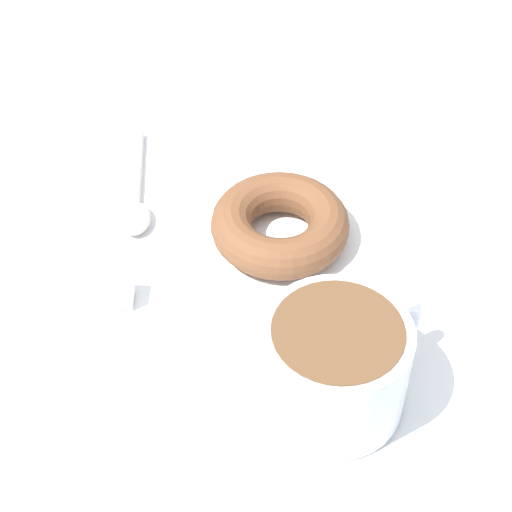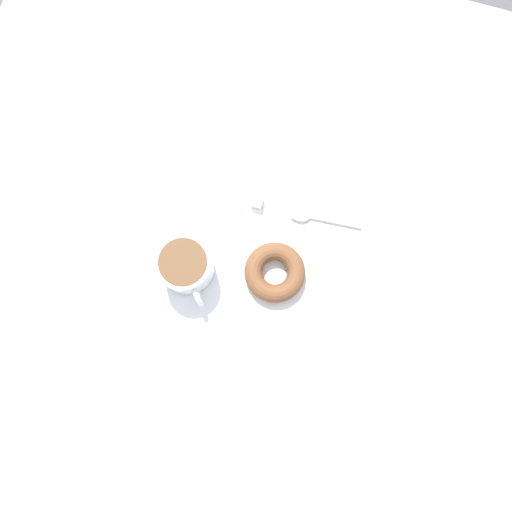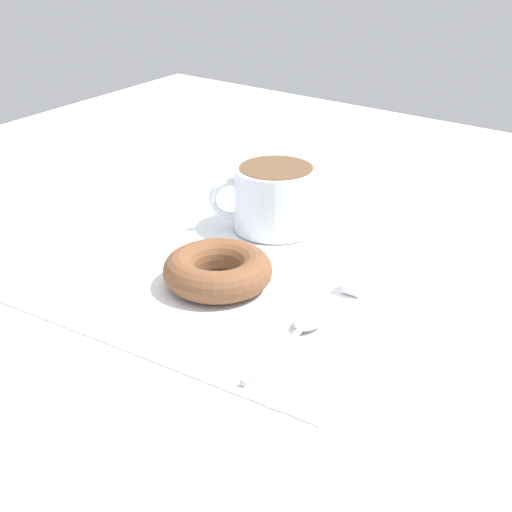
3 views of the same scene
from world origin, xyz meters
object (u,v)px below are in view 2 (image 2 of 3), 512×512
(coffee_cup, at_px, (186,266))
(spoon, at_px, (310,217))
(sugar_cube, at_px, (257,202))
(donut, at_px, (275,272))

(coffee_cup, relative_size, spoon, 0.82)
(coffee_cup, distance_m, sugar_cube, 0.17)
(donut, bearing_deg, coffee_cup, 103.74)
(coffee_cup, bearing_deg, donut, -76.26)
(sugar_cube, bearing_deg, donut, -150.06)
(coffee_cup, height_order, sugar_cube, coffee_cup)
(spoon, bearing_deg, sugar_cube, 90.39)
(sugar_cube, bearing_deg, coffee_cup, 151.62)
(spoon, relative_size, sugar_cube, 6.83)
(donut, distance_m, spoon, 0.12)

